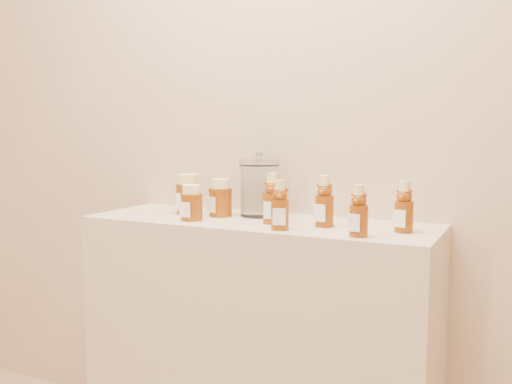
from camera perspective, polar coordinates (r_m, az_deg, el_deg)
The scene contains 11 objects.
wall_back at distance 2.09m, azimuth 2.64°, elevation 10.21°, with size 3.50×0.02×2.70m, color tan.
display_table at distance 2.05m, azimuth 0.18°, elevation -15.35°, with size 1.20×0.40×0.90m, color tan.
bear_bottle_back_left at distance 1.86m, azimuth 1.62°, elevation -0.30°, with size 0.06×0.06×0.19m, color #652B08, non-canonical shape.
bear_bottle_back_mid at distance 1.81m, azimuth 6.87°, elevation -0.57°, with size 0.06×0.06×0.18m, color #652B08, non-canonical shape.
bear_bottle_back_right at distance 1.76m, azimuth 14.59°, elevation -1.09°, with size 0.06×0.06×0.17m, color #652B08, non-canonical shape.
bear_bottle_front_left at distance 1.74m, azimuth 2.41°, elevation -0.97°, with size 0.06×0.06×0.17m, color #652B08, non-canonical shape.
bear_bottle_front_right at distance 1.66m, azimuth 10.24°, elevation -1.51°, with size 0.06×0.06×0.17m, color #652B08, non-canonical shape.
honey_jar_left at distance 2.09m, azimuth -6.79°, elevation -0.21°, with size 0.09×0.09×0.14m, color #652B08, non-canonical shape.
honey_jar_back at distance 2.02m, azimuth -3.57°, elevation -0.58°, with size 0.08×0.08×0.13m, color #652B08, non-canonical shape.
honey_jar_front at distance 1.94m, azimuth -6.45°, elevation -1.07°, with size 0.08×0.08×0.12m, color #652B08, non-canonical shape.
glass_canister at distance 2.01m, azimuth 0.33°, elevation 0.68°, with size 0.14×0.14×0.22m, color white, non-canonical shape.
Camera 1 is at (0.84, -0.16, 1.21)m, focal length 40.00 mm.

